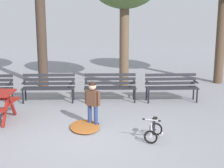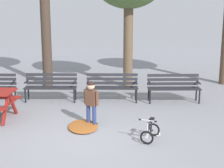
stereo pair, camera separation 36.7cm
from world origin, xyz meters
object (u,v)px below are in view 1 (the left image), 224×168
at_px(park_bench_far_right, 171,85).
at_px(kids_bicycle, 154,131).
at_px(park_bench_left, 49,85).
at_px(park_bench_right, 110,85).
at_px(child_standing, 93,100).

bearing_deg(park_bench_far_right, kids_bicycle, -109.08).
bearing_deg(park_bench_left, park_bench_far_right, -2.03).
relative_size(park_bench_right, child_standing, 1.45).
distance_m(park_bench_left, kids_bicycle, 4.25).
distance_m(park_bench_left, park_bench_right, 1.90).
relative_size(child_standing, kids_bicycle, 1.76).
bearing_deg(kids_bicycle, park_bench_left, 129.91).
bearing_deg(park_bench_left, park_bench_right, -0.91).
distance_m(park_bench_right, kids_bicycle, 3.34).
height_order(park_bench_right, child_standing, child_standing).
xyz_separation_m(child_standing, kids_bicycle, (1.34, -0.97, -0.46)).
distance_m(park_bench_far_right, kids_bicycle, 3.31).
height_order(park_bench_left, park_bench_right, same).
xyz_separation_m(park_bench_far_right, kids_bicycle, (-1.08, -3.12, -0.31)).
xyz_separation_m(park_bench_left, kids_bicycle, (2.72, -3.25, -0.31)).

